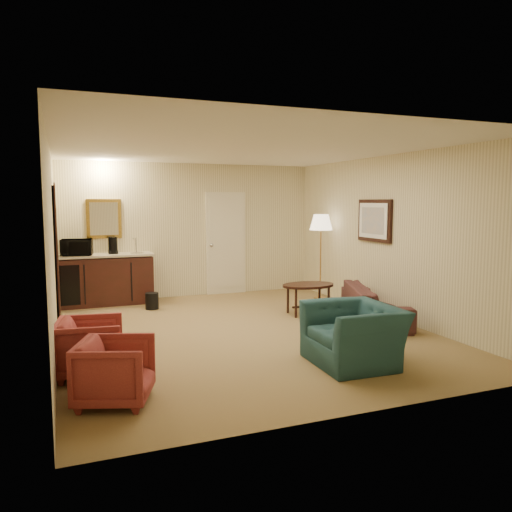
{
  "coord_description": "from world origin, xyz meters",
  "views": [
    {
      "loc": [
        -2.39,
        -6.6,
        1.87
      ],
      "look_at": [
        0.39,
        0.5,
        1.03
      ],
      "focal_mm": 35.0,
      "sensor_mm": 36.0,
      "label": 1
    }
  ],
  "objects_px": {
    "rose_chair_far": "(115,368)",
    "coffee_table": "(308,299)",
    "rose_chair_near": "(90,344)",
    "microwave": "(77,246)",
    "teal_armchair": "(354,325)",
    "coffee_maker": "(113,245)",
    "sofa": "(375,298)",
    "floor_lamp": "(321,257)",
    "waste_bin": "(152,301)",
    "wetbar_cabinet": "(107,279)"
  },
  "relations": [
    {
      "from": "wetbar_cabinet",
      "to": "microwave",
      "type": "relative_size",
      "value": 3.16
    },
    {
      "from": "rose_chair_far",
      "to": "waste_bin",
      "type": "bearing_deg",
      "value": 5.46
    },
    {
      "from": "sofa",
      "to": "coffee_maker",
      "type": "xyz_separation_m",
      "value": [
        -3.68,
        2.86,
        0.71
      ]
    },
    {
      "from": "coffee_table",
      "to": "rose_chair_far",
      "type": "bearing_deg",
      "value": -142.05
    },
    {
      "from": "coffee_maker",
      "to": "rose_chair_near",
      "type": "bearing_deg",
      "value": -103.66
    },
    {
      "from": "wetbar_cabinet",
      "to": "floor_lamp",
      "type": "height_order",
      "value": "floor_lamp"
    },
    {
      "from": "microwave",
      "to": "rose_chair_near",
      "type": "bearing_deg",
      "value": -81.68
    },
    {
      "from": "rose_chair_near",
      "to": "coffee_maker",
      "type": "height_order",
      "value": "coffee_maker"
    },
    {
      "from": "floor_lamp",
      "to": "microwave",
      "type": "xyz_separation_m",
      "value": [
        -4.35,
        0.92,
        0.28
      ]
    },
    {
      "from": "rose_chair_far",
      "to": "rose_chair_near",
      "type": "bearing_deg",
      "value": 30.87
    },
    {
      "from": "rose_chair_far",
      "to": "microwave",
      "type": "bearing_deg",
      "value": 21.9
    },
    {
      "from": "coffee_table",
      "to": "microwave",
      "type": "distance_m",
      "value": 4.14
    },
    {
      "from": "rose_chair_near",
      "to": "rose_chair_far",
      "type": "distance_m",
      "value": 0.89
    },
    {
      "from": "teal_armchair",
      "to": "microwave",
      "type": "bearing_deg",
      "value": -145.33
    },
    {
      "from": "sofa",
      "to": "microwave",
      "type": "height_order",
      "value": "microwave"
    },
    {
      "from": "teal_armchair",
      "to": "waste_bin",
      "type": "relative_size",
      "value": 3.66
    },
    {
      "from": "coffee_table",
      "to": "microwave",
      "type": "height_order",
      "value": "microwave"
    },
    {
      "from": "sofa",
      "to": "rose_chair_near",
      "type": "distance_m",
      "value": 4.41
    },
    {
      "from": "wetbar_cabinet",
      "to": "teal_armchair",
      "type": "relative_size",
      "value": 1.56
    },
    {
      "from": "microwave",
      "to": "coffee_maker",
      "type": "xyz_separation_m",
      "value": [
        0.62,
        0.08,
        -0.02
      ]
    },
    {
      "from": "teal_armchair",
      "to": "rose_chair_far",
      "type": "xyz_separation_m",
      "value": [
        -2.68,
        -0.17,
        -0.13
      ]
    },
    {
      "from": "microwave",
      "to": "sofa",
      "type": "bearing_deg",
      "value": -24.55
    },
    {
      "from": "rose_chair_near",
      "to": "waste_bin",
      "type": "xyz_separation_m",
      "value": [
        1.18,
        3.09,
        -0.2
      ]
    },
    {
      "from": "wetbar_cabinet",
      "to": "waste_bin",
      "type": "relative_size",
      "value": 5.72
    },
    {
      "from": "floor_lamp",
      "to": "waste_bin",
      "type": "xyz_separation_m",
      "value": [
        -3.17,
        0.26,
        -0.67
      ]
    },
    {
      "from": "floor_lamp",
      "to": "waste_bin",
      "type": "height_order",
      "value": "floor_lamp"
    },
    {
      "from": "sofa",
      "to": "rose_chair_far",
      "type": "distance_m",
      "value": 4.52
    },
    {
      "from": "wetbar_cabinet",
      "to": "microwave",
      "type": "bearing_deg",
      "value": -172.98
    },
    {
      "from": "microwave",
      "to": "coffee_maker",
      "type": "bearing_deg",
      "value": 15.56
    },
    {
      "from": "sofa",
      "to": "rose_chair_near",
      "type": "relative_size",
      "value": 2.72
    },
    {
      "from": "rose_chair_near",
      "to": "coffee_table",
      "type": "bearing_deg",
      "value": -55.8
    },
    {
      "from": "wetbar_cabinet",
      "to": "floor_lamp",
      "type": "bearing_deg",
      "value": -14.27
    },
    {
      "from": "sofa",
      "to": "coffee_maker",
      "type": "bearing_deg",
      "value": 73.48
    },
    {
      "from": "teal_armchair",
      "to": "microwave",
      "type": "height_order",
      "value": "microwave"
    },
    {
      "from": "teal_armchair",
      "to": "coffee_table",
      "type": "height_order",
      "value": "teal_armchair"
    },
    {
      "from": "wetbar_cabinet",
      "to": "coffee_table",
      "type": "bearing_deg",
      "value": -34.21
    },
    {
      "from": "teal_armchair",
      "to": "coffee_maker",
      "type": "relative_size",
      "value": 3.44
    },
    {
      "from": "coffee_table",
      "to": "coffee_maker",
      "type": "bearing_deg",
      "value": 144.44
    },
    {
      "from": "waste_bin",
      "to": "coffee_maker",
      "type": "distance_m",
      "value": 1.31
    },
    {
      "from": "coffee_table",
      "to": "microwave",
      "type": "relative_size",
      "value": 1.71
    },
    {
      "from": "wetbar_cabinet",
      "to": "teal_armchair",
      "type": "height_order",
      "value": "wetbar_cabinet"
    },
    {
      "from": "waste_bin",
      "to": "microwave",
      "type": "distance_m",
      "value": 1.65
    },
    {
      "from": "rose_chair_near",
      "to": "floor_lamp",
      "type": "height_order",
      "value": "floor_lamp"
    },
    {
      "from": "sofa",
      "to": "rose_chair_far",
      "type": "bearing_deg",
      "value": 135.37
    },
    {
      "from": "rose_chair_near",
      "to": "wetbar_cabinet",
      "type": "bearing_deg",
      "value": 0.4
    },
    {
      "from": "wetbar_cabinet",
      "to": "rose_chair_far",
      "type": "relative_size",
      "value": 2.47
    },
    {
      "from": "rose_chair_far",
      "to": "coffee_table",
      "type": "bearing_deg",
      "value": -32.27
    },
    {
      "from": "sofa",
      "to": "microwave",
      "type": "bearing_deg",
      "value": 78.47
    },
    {
      "from": "waste_bin",
      "to": "microwave",
      "type": "relative_size",
      "value": 0.55
    },
    {
      "from": "rose_chair_near",
      "to": "coffee_table",
      "type": "height_order",
      "value": "rose_chair_near"
    }
  ]
}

